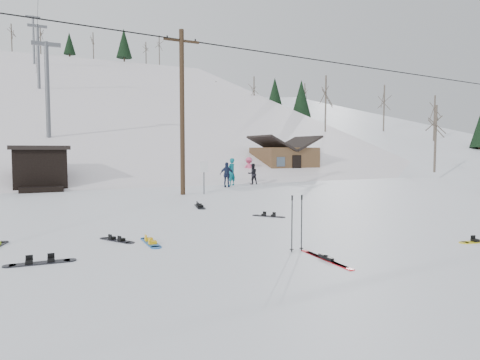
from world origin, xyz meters
name	(u,v)px	position (x,y,z in m)	size (l,w,h in m)	color
ground	(294,252)	(0.00, 0.00, 0.00)	(200.00, 200.00, 0.00)	white
ski_slope	(75,253)	(0.00, 55.00, -12.00)	(60.00, 75.00, 45.00)	white
ridge_right	(315,229)	(38.00, 50.00, -11.00)	(34.00, 85.00, 36.00)	white
treeline_right	(338,167)	(36.00, 42.00, 0.00)	(20.00, 60.00, 10.00)	black
treeline_crest	(57,162)	(0.00, 86.00, 0.00)	(50.00, 6.00, 10.00)	black
utility_pole	(182,110)	(2.00, 14.00, 4.68)	(2.00, 0.26, 9.00)	#3A2819
trail_sign	(204,172)	(3.10, 13.58, 1.27)	(0.50, 0.09, 1.85)	#595B60
lift_hut	(40,168)	(-5.00, 20.94, 1.36)	(3.40, 4.10, 2.75)	black
lift_tower_near	(47,84)	(-4.00, 30.00, 7.86)	(2.20, 0.36, 8.00)	#595B60
lift_tower_mid	(38,53)	(-4.00, 50.00, 14.36)	(2.20, 0.36, 8.00)	#595B60
lift_tower_far	(34,37)	(-4.00, 70.00, 20.86)	(2.20, 0.36, 8.00)	#595B60
cabin	(284,161)	(15.00, 24.00, 1.48)	(5.39, 4.40, 3.77)	brown
hero_snowboard	(151,242)	(-2.87, 2.52, 0.03)	(0.31, 1.49, 0.10)	blue
hero_skis	(326,259)	(0.20, -0.98, 0.03)	(0.24, 1.91, 0.10)	red
ski_poles	(297,223)	(0.07, -0.01, 0.71)	(0.38, 0.10, 1.38)	black
board_scatter_a	(40,262)	(-5.55, 1.58, 0.03)	(1.48, 0.34, 0.10)	black
board_scatter_b	(117,240)	(-3.61, 3.23, 0.02)	(0.76, 1.16, 0.09)	black
board_scatter_d	(269,216)	(2.26, 5.06, 0.02)	(0.89, 1.10, 0.09)	black
board_scatter_f	(200,206)	(0.94, 8.71, 0.03)	(0.66, 1.68, 0.12)	black
skier_teal	(231,172)	(7.08, 18.39, 0.95)	(0.70, 0.46, 1.91)	#0B626F
skier_dark	(253,174)	(8.88, 18.59, 0.75)	(0.73, 0.57, 1.50)	black
skier_pink	(249,169)	(10.56, 22.36, 0.95)	(1.22, 0.70, 1.89)	#DB4D77
skier_navy	(227,175)	(6.20, 17.22, 0.83)	(0.98, 0.41, 1.67)	#1A2341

